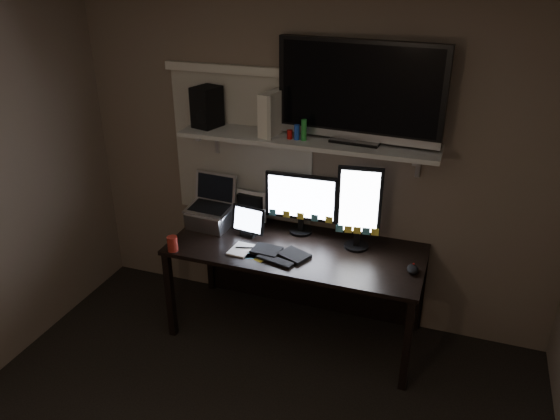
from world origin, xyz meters
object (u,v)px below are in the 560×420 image
at_px(monitor_landscape, 301,203).
at_px(cup, 173,244).
at_px(tablet, 249,221).
at_px(desk, 301,261).
at_px(mouse, 413,269).
at_px(game_console, 272,113).
at_px(keyboard, 280,253).
at_px(tv, 359,92).
at_px(speaker, 207,107).
at_px(monitor_portrait, 359,208).
at_px(laptop, 209,204).

relative_size(monitor_landscape, cup, 5.02).
height_order(tablet, cup, tablet).
bearing_deg(cup, desk, 29.02).
relative_size(mouse, game_console, 0.39).
relative_size(keyboard, tablet, 1.55).
bearing_deg(keyboard, tv, 56.45).
xyz_separation_m(mouse, tv, (-0.48, 0.30, 1.06)).
height_order(cup, speaker, speaker).
height_order(desk, monitor_landscape, monitor_landscape).
height_order(tablet, speaker, speaker).
bearing_deg(keyboard, mouse, 18.80).
relative_size(cup, tv, 0.10).
xyz_separation_m(keyboard, game_console, (-0.18, 0.33, 0.89)).
distance_m(game_console, speaker, 0.51).
bearing_deg(game_console, cup, -123.45).
height_order(cup, tv, tv).
height_order(tablet, tv, tv).
xyz_separation_m(monitor_landscape, game_console, (-0.21, -0.03, 0.66)).
bearing_deg(keyboard, monitor_landscape, 98.97).
xyz_separation_m(monitor_landscape, keyboard, (-0.03, -0.37, -0.22)).
distance_m(desk, speaker, 1.32).
bearing_deg(tablet, tv, 21.74).
xyz_separation_m(monitor_portrait, keyboard, (-0.47, -0.28, -0.30)).
xyz_separation_m(monitor_landscape, monitor_portrait, (0.44, -0.09, 0.07)).
bearing_deg(tablet, keyboard, -24.06).
xyz_separation_m(monitor_landscape, cup, (-0.76, -0.56, -0.18)).
height_order(monitor_landscape, game_console, game_console).
xyz_separation_m(desk, mouse, (0.82, -0.17, 0.20)).
bearing_deg(tv, tablet, -161.98).
distance_m(monitor_portrait, tv, 0.78).
xyz_separation_m(tv, speaker, (-1.09, -0.02, -0.19)).
relative_size(tv, speaker, 3.81).
xyz_separation_m(mouse, speaker, (-1.58, 0.28, 0.87)).
distance_m(monitor_landscape, laptop, 0.69).
xyz_separation_m(monitor_portrait, tablet, (-0.79, -0.08, -0.19)).
bearing_deg(desk, monitor_landscape, 109.11).
xyz_separation_m(keyboard, tablet, (-0.32, 0.20, 0.10)).
xyz_separation_m(cup, game_console, (0.56, 0.53, 0.85)).
relative_size(keyboard, cup, 3.80).
xyz_separation_m(monitor_landscape, laptop, (-0.68, -0.14, -0.04)).
distance_m(monitor_landscape, tablet, 0.41).
distance_m(cup, game_console, 1.14).
bearing_deg(monitor_portrait, game_console, 168.29).
distance_m(keyboard, mouse, 0.90).
bearing_deg(speaker, tablet, -7.91).
bearing_deg(cup, mouse, 9.49).
height_order(laptop, game_console, game_console).
bearing_deg(mouse, speaker, 163.20).
bearing_deg(desk, speaker, 171.99).
relative_size(mouse, speaker, 0.40).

